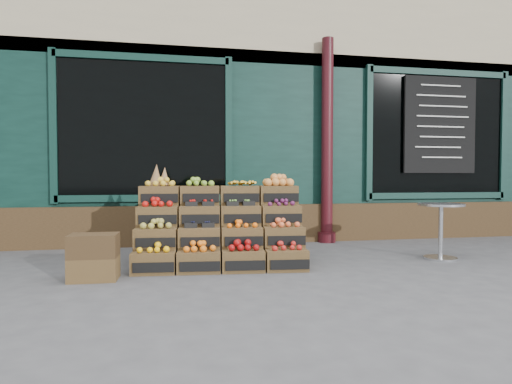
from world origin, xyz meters
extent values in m
plane|color=#49494C|center=(0.00, 0.00, 0.00)|extent=(60.00, 60.00, 0.00)
cube|color=black|center=(0.00, 5.20, 2.40)|extent=(12.00, 6.00, 4.80)
cube|color=black|center=(0.00, 2.25, 1.50)|extent=(12.00, 0.12, 3.00)
cube|color=#3E2B18|center=(0.00, 2.18, 0.30)|extent=(12.00, 0.18, 0.60)
cube|color=black|center=(-1.60, 2.18, 1.75)|extent=(2.40, 0.06, 2.00)
cube|color=black|center=(3.20, 2.18, 1.75)|extent=(2.40, 0.06, 2.00)
cylinder|color=#3A0D13|center=(1.20, 2.05, 1.60)|extent=(0.18, 0.18, 3.20)
cube|color=black|center=(3.20, 2.10, 1.90)|extent=(1.30, 0.04, 1.60)
cube|color=#523C20|center=(-1.39, 0.32, 0.12)|extent=(0.49, 0.36, 0.23)
cube|color=black|center=(-1.40, 0.15, 0.09)|extent=(0.42, 0.05, 0.10)
cube|color=#FDB80D|center=(-1.39, 0.32, 0.27)|extent=(0.39, 0.27, 0.07)
cube|color=#523C20|center=(-0.91, 0.28, 0.12)|extent=(0.49, 0.36, 0.23)
cube|color=black|center=(-0.93, 0.11, 0.09)|extent=(0.42, 0.05, 0.10)
cube|color=orange|center=(-0.91, 0.28, 0.27)|extent=(0.39, 0.27, 0.08)
cube|color=#523C20|center=(-0.43, 0.24, 0.12)|extent=(0.49, 0.36, 0.23)
cube|color=black|center=(-0.45, 0.07, 0.09)|extent=(0.42, 0.05, 0.10)
cube|color=maroon|center=(-0.43, 0.24, 0.27)|extent=(0.39, 0.27, 0.09)
cube|color=#523C20|center=(0.04, 0.20, 0.12)|extent=(0.49, 0.36, 0.23)
cube|color=black|center=(0.03, 0.03, 0.09)|extent=(0.42, 0.05, 0.10)
cube|color=#AD1E18|center=(0.04, 0.20, 0.26)|extent=(0.39, 0.27, 0.07)
cube|color=#523C20|center=(-1.37, 0.52, 0.35)|extent=(0.49, 0.36, 0.23)
cube|color=black|center=(-1.39, 0.35, 0.32)|extent=(0.42, 0.05, 0.10)
cube|color=olive|center=(-1.37, 0.52, 0.50)|extent=(0.39, 0.27, 0.08)
cube|color=#523C20|center=(-0.90, 0.48, 0.35)|extent=(0.49, 0.36, 0.23)
cube|color=black|center=(-0.91, 0.31, 0.32)|extent=(0.42, 0.05, 0.10)
cube|color=black|center=(-0.90, 0.48, 0.47)|extent=(0.39, 0.27, 0.03)
cube|color=#523C20|center=(-0.42, 0.43, 0.35)|extent=(0.49, 0.36, 0.23)
cube|color=black|center=(-0.43, 0.26, 0.32)|extent=(0.42, 0.05, 0.10)
cube|color=#FF650D|center=(-0.42, 0.43, 0.49)|extent=(0.39, 0.27, 0.06)
cube|color=#523C20|center=(0.06, 0.39, 0.35)|extent=(0.49, 0.36, 0.23)
cube|color=black|center=(0.05, 0.22, 0.32)|extent=(0.42, 0.05, 0.10)
cube|color=#DC5A2F|center=(0.06, 0.39, 0.50)|extent=(0.39, 0.27, 0.07)
cube|color=#523C20|center=(-1.36, 0.71, 0.58)|extent=(0.49, 0.36, 0.23)
cube|color=black|center=(-1.37, 0.54, 0.55)|extent=(0.42, 0.05, 0.10)
cube|color=#AF110C|center=(-1.36, 0.71, 0.73)|extent=(0.39, 0.27, 0.08)
cube|color=#523C20|center=(-0.88, 0.67, 0.58)|extent=(0.49, 0.36, 0.23)
cube|color=black|center=(-0.89, 0.50, 0.55)|extent=(0.42, 0.05, 0.10)
cube|color=#B6100C|center=(-0.88, 0.67, 0.71)|extent=(0.39, 0.27, 0.03)
cube|color=#523C20|center=(-0.40, 0.63, 0.58)|extent=(0.49, 0.36, 0.23)
cube|color=black|center=(-0.42, 0.46, 0.55)|extent=(0.42, 0.05, 0.10)
cube|color=#85CB4A|center=(-0.40, 0.63, 0.71)|extent=(0.39, 0.27, 0.03)
cube|color=#523C20|center=(0.08, 0.59, 0.58)|extent=(0.49, 0.36, 0.23)
cube|color=black|center=(0.06, 0.42, 0.55)|extent=(0.42, 0.05, 0.10)
cube|color=#531843|center=(0.08, 0.59, 0.72)|extent=(0.39, 0.27, 0.06)
cube|color=#523C20|center=(-1.34, 0.90, 0.81)|extent=(0.49, 0.36, 0.23)
cube|color=black|center=(-1.35, 0.73, 0.78)|extent=(0.42, 0.05, 0.10)
cube|color=gold|center=(-1.34, 0.90, 0.96)|extent=(0.39, 0.27, 0.08)
cube|color=#523C20|center=(-0.86, 0.86, 0.81)|extent=(0.49, 0.36, 0.23)
cube|color=black|center=(-0.88, 0.69, 0.78)|extent=(0.42, 0.05, 0.10)
cube|color=olive|center=(-0.86, 0.86, 0.96)|extent=(0.39, 0.27, 0.08)
cube|color=#523C20|center=(-0.38, 0.82, 0.81)|extent=(0.49, 0.36, 0.23)
cube|color=black|center=(-0.40, 0.65, 0.78)|extent=(0.42, 0.05, 0.10)
cube|color=gold|center=(-0.38, 0.82, 0.96)|extent=(0.39, 0.27, 0.07)
cube|color=#523C20|center=(0.09, 0.78, 0.81)|extent=(0.49, 0.36, 0.23)
cube|color=black|center=(0.08, 0.61, 0.78)|extent=(0.42, 0.05, 0.10)
cube|color=orange|center=(0.09, 0.78, 0.98)|extent=(0.39, 0.27, 0.11)
cube|color=#3E2B18|center=(-0.66, 0.45, 0.12)|extent=(1.92, 0.48, 0.23)
cube|color=#3E2B18|center=(-0.64, 0.65, 0.23)|extent=(1.92, 0.48, 0.46)
cube|color=#3E2B18|center=(-0.62, 0.84, 0.35)|extent=(1.92, 0.48, 0.69)
cone|color=olive|center=(-1.38, 0.90, 1.06)|extent=(0.16, 0.16, 0.27)
cone|color=olive|center=(-1.29, 0.94, 1.04)|extent=(0.14, 0.14, 0.23)
cube|color=#523C20|center=(-1.96, 0.10, 0.12)|extent=(0.47, 0.33, 0.23)
cube|color=#3E2B18|center=(-1.96, 0.10, 0.35)|extent=(0.47, 0.33, 0.23)
cylinder|color=silver|center=(2.10, 0.43, 0.01)|extent=(0.41, 0.41, 0.03)
cylinder|color=silver|center=(2.10, 0.43, 0.34)|extent=(0.06, 0.06, 0.67)
cylinder|color=silver|center=(2.10, 0.43, 0.69)|extent=(0.56, 0.56, 0.03)
imported|color=#1D6824|center=(-1.83, 2.91, 1.11)|extent=(0.86, 0.62, 2.22)
camera|label=1|loc=(-1.17, -4.36, 1.03)|focal=30.00mm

